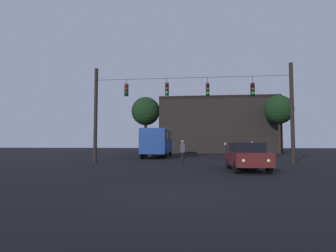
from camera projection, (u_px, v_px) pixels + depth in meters
ground_plane at (193, 157)px, 32.32m from camera, size 168.00×168.00×0.00m
overhead_signal_span at (190, 107)px, 21.63m from camera, size 15.15×0.44×7.45m
city_bus at (158, 141)px, 32.54m from camera, size 2.86×11.07×3.00m
car_near_right at (247, 156)px, 15.53m from camera, size 1.96×4.39×1.52m
pedestrian_crossing_left at (252, 151)px, 21.03m from camera, size 0.36×0.42×1.63m
pedestrian_crossing_center at (225, 153)px, 19.22m from camera, size 0.32×0.41×1.54m
pedestrian_crossing_right at (183, 151)px, 20.11m from camera, size 0.35×0.42×1.73m
corner_building at (217, 127)px, 51.71m from camera, size 19.22×13.84×9.23m
tree_left_silhouette at (146, 111)px, 47.21m from camera, size 4.71×4.71×9.29m
tree_behind_building at (279, 110)px, 41.47m from camera, size 4.20×4.20×8.60m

